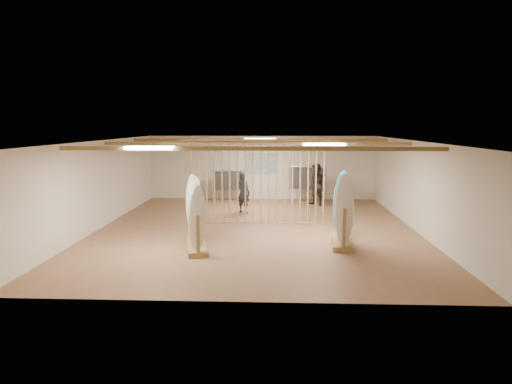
{
  "coord_description": "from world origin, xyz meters",
  "views": [
    {
      "loc": [
        0.61,
        -14.16,
        3.31
      ],
      "look_at": [
        0.0,
        0.0,
        1.2
      ],
      "focal_mm": 32.0,
      "sensor_mm": 36.0,
      "label": 1
    }
  ],
  "objects_px": {
    "clothing_rack_a": "(228,181)",
    "clothing_rack_b": "(307,178)",
    "shopper_b": "(317,182)",
    "rack_left": "(196,224)",
    "rack_right": "(342,220)",
    "shopper_a": "(243,190)"
  },
  "relations": [
    {
      "from": "rack_right",
      "to": "shopper_b",
      "type": "bearing_deg",
      "value": 96.97
    },
    {
      "from": "shopper_a",
      "to": "clothing_rack_b",
      "type": "bearing_deg",
      "value": -103.4
    },
    {
      "from": "rack_right",
      "to": "shopper_b",
      "type": "xyz_separation_m",
      "value": [
        -0.19,
        5.96,
        0.31
      ]
    },
    {
      "from": "rack_left",
      "to": "rack_right",
      "type": "bearing_deg",
      "value": -5.21
    },
    {
      "from": "rack_left",
      "to": "rack_right",
      "type": "distance_m",
      "value": 4.06
    },
    {
      "from": "rack_left",
      "to": "shopper_b",
      "type": "distance_m",
      "value": 7.56
    },
    {
      "from": "clothing_rack_a",
      "to": "clothing_rack_b",
      "type": "bearing_deg",
      "value": -10.21
    },
    {
      "from": "rack_left",
      "to": "rack_right",
      "type": "relative_size",
      "value": 1.1
    },
    {
      "from": "clothing_rack_a",
      "to": "shopper_a",
      "type": "relative_size",
      "value": 0.79
    },
    {
      "from": "shopper_a",
      "to": "rack_right",
      "type": "bearing_deg",
      "value": 158.74
    },
    {
      "from": "shopper_a",
      "to": "rack_left",
      "type": "bearing_deg",
      "value": 112.34
    },
    {
      "from": "clothing_rack_a",
      "to": "shopper_b",
      "type": "height_order",
      "value": "shopper_b"
    },
    {
      "from": "clothing_rack_b",
      "to": "rack_left",
      "type": "bearing_deg",
      "value": -100.01
    },
    {
      "from": "clothing_rack_a",
      "to": "clothing_rack_b",
      "type": "relative_size",
      "value": 0.87
    },
    {
      "from": "rack_left",
      "to": "shopper_b",
      "type": "xyz_separation_m",
      "value": [
        3.84,
        6.51,
        0.35
      ]
    },
    {
      "from": "clothing_rack_a",
      "to": "clothing_rack_b",
      "type": "xyz_separation_m",
      "value": [
        3.41,
        -0.16,
        0.14
      ]
    },
    {
      "from": "clothing_rack_a",
      "to": "rack_right",
      "type": "bearing_deg",
      "value": -67.78
    },
    {
      "from": "clothing_rack_b",
      "to": "shopper_a",
      "type": "bearing_deg",
      "value": -121.07
    },
    {
      "from": "rack_left",
      "to": "clothing_rack_a",
      "type": "relative_size",
      "value": 1.68
    },
    {
      "from": "shopper_a",
      "to": "shopper_b",
      "type": "relative_size",
      "value": 0.89
    },
    {
      "from": "rack_right",
      "to": "clothing_rack_a",
      "type": "distance_m",
      "value": 7.94
    },
    {
      "from": "rack_left",
      "to": "shopper_a",
      "type": "xyz_separation_m",
      "value": [
        0.95,
        4.88,
        0.25
      ]
    }
  ]
}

